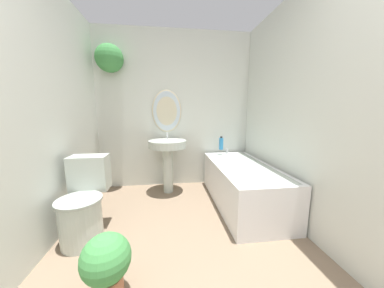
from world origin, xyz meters
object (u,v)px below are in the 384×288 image
object	(u,v)px
pedestal_sink	(168,152)
bathtub	(242,183)
toilet	(84,204)
potted_plant	(107,263)
shampoo_bottle	(221,143)

from	to	relation	value
pedestal_sink	bathtub	world-z (taller)	pedestal_sink
toilet	potted_plant	size ratio (longest dim) A/B	1.69
pedestal_sink	potted_plant	distance (m)	1.73
toilet	bathtub	xyz separation A→B (m)	(1.73, 0.46, -0.06)
pedestal_sink	shampoo_bottle	size ratio (longest dim) A/B	4.25
toilet	shampoo_bottle	bearing A→B (deg)	33.73
potted_plant	bathtub	bearing A→B (deg)	40.55
bathtub	shampoo_bottle	size ratio (longest dim) A/B	7.36
toilet	potted_plant	bearing A→B (deg)	-60.10
toilet	pedestal_sink	bearing A→B (deg)	50.54
bathtub	shampoo_bottle	bearing A→B (deg)	100.06
toilet	shampoo_bottle	world-z (taller)	shampoo_bottle
pedestal_sink	shampoo_bottle	world-z (taller)	pedestal_sink
toilet	bathtub	world-z (taller)	toilet
bathtub	shampoo_bottle	world-z (taller)	shampoo_bottle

